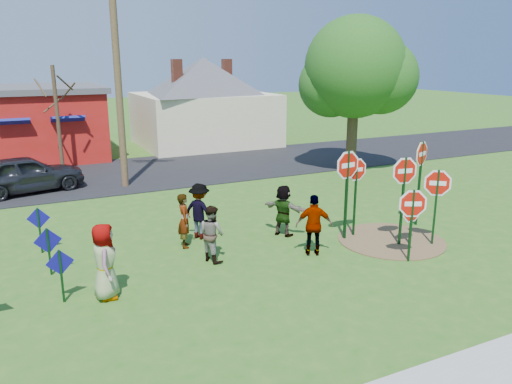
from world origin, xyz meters
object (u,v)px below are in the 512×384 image
stop_sign_c (404,181)px  person_a (105,261)px  stop_sign_b (356,177)px  stop_sign_d (421,162)px  suv (25,174)px  utility_pole (117,70)px  leafy_tree (357,73)px  stop_sign_a (412,210)px  person_b (184,221)px

stop_sign_c → person_a: stop_sign_c is taller
stop_sign_b → stop_sign_d: bearing=0.2°
suv → utility_pole: 5.65m
leafy_tree → stop_sign_b: bearing=-126.2°
stop_sign_c → leafy_tree: bearing=70.6°
stop_sign_d → suv: size_ratio=0.65×
suv → leafy_tree: leafy_tree is taller
stop_sign_a → person_b: size_ratio=1.33×
stop_sign_a → stop_sign_d: stop_sign_d is taller
person_b → suv: person_b is taller
person_b → stop_sign_d: bearing=-86.5°
person_a → suv: person_a is taller
suv → stop_sign_a: bearing=-156.7°
leafy_tree → utility_pole: bearing=170.0°
person_a → person_b: (2.63, 2.31, -0.09)m
stop_sign_d → leafy_tree: leafy_tree is taller
stop_sign_b → person_b: (-5.01, 1.39, -1.07)m
suv → utility_pole: (3.84, -0.69, 4.08)m
stop_sign_d → stop_sign_b: bearing=156.1°
stop_sign_b → stop_sign_a: bearing=-85.9°
utility_pole → leafy_tree: (10.56, -1.87, -0.19)m
stop_sign_a → stop_sign_b: 2.34m
stop_sign_a → person_b: (-5.14, 3.69, -0.66)m
stop_sign_a → stop_sign_b: size_ratio=0.83×
stop_sign_b → utility_pole: (-5.12, 9.30, 3.01)m
person_a → suv: size_ratio=0.40×
stop_sign_b → stop_sign_d: stop_sign_d is taller
person_a → utility_pole: (2.51, 10.22, 3.99)m
stop_sign_d → person_a: (-10.17, -0.89, -1.23)m
person_a → person_b: 3.50m
person_b → leafy_tree: leafy_tree is taller
suv → utility_pole: utility_pole is taller
stop_sign_a → leafy_tree: (5.30, 9.73, 3.23)m
stop_sign_c → suv: stop_sign_c is taller
stop_sign_d → person_a: bearing=161.6°
stop_sign_b → stop_sign_c: stop_sign_c is taller
stop_sign_c → suv: size_ratio=0.62×
stop_sign_c → suv: 14.89m
stop_sign_a → suv: size_ratio=0.48×
stop_sign_c → suv: (-9.71, 11.23, -1.15)m
person_b → utility_pole: utility_pole is taller
stop_sign_a → person_a: bearing=-165.4°
stop_sign_a → person_a: size_ratio=1.20×
stop_sign_c → stop_sign_b: bearing=130.1°
stop_sign_a → suv: stop_sign_a is taller
person_a → person_b: size_ratio=1.11×
stop_sign_a → stop_sign_b: stop_sign_b is taller
person_a → suv: (-1.33, 10.90, -0.09)m
stop_sign_b → utility_pole: utility_pole is taller
suv → leafy_tree: (14.40, -2.55, 3.89)m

